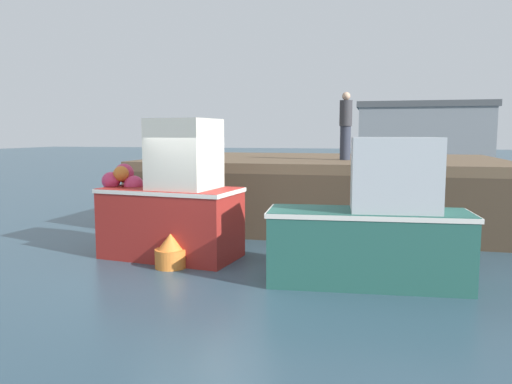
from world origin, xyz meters
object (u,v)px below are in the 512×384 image
fishing_boat_near_left (173,203)px  mooring_buoy_foreground (171,252)px  dockworker (346,126)px  fishing_boat_near_right (374,228)px

fishing_boat_near_left → mooring_buoy_foreground: bearing=-70.7°
fishing_boat_near_left → dockworker: bearing=53.2°
dockworker → mooring_buoy_foreground: 6.41m
mooring_buoy_foreground → fishing_boat_near_left: bearing=109.3°
fishing_boat_near_right → mooring_buoy_foreground: (-3.81, 0.19, -0.68)m
fishing_boat_near_right → dockworker: 5.67m
fishing_boat_near_left → fishing_boat_near_right: (4.08, -0.98, -0.17)m
dockworker → mooring_buoy_foreground: (-2.96, -5.11, -2.49)m
fishing_boat_near_right → mooring_buoy_foreground: 3.87m
fishing_boat_near_left → dockworker: (3.24, 4.32, 1.64)m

